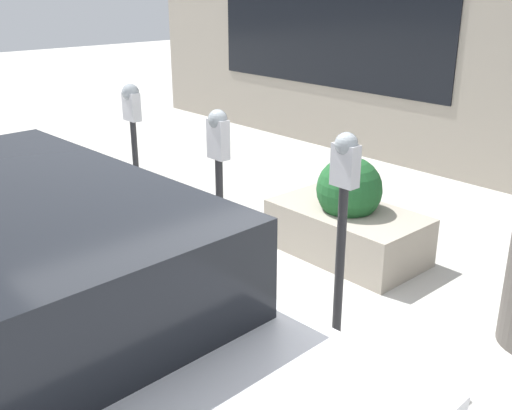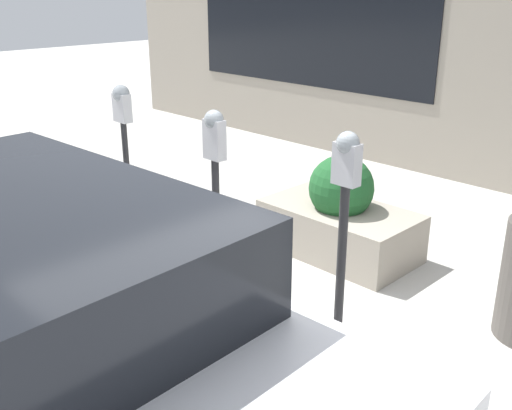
{
  "view_description": "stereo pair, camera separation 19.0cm",
  "coord_description": "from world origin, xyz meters",
  "views": [
    {
      "loc": [
        -2.84,
        2.47,
        2.42
      ],
      "look_at": [
        0.0,
        -0.08,
        0.99
      ],
      "focal_mm": 42.0,
      "sensor_mm": 36.0,
      "label": 1
    },
    {
      "loc": [
        -2.71,
        2.61,
        2.42
      ],
      "look_at": [
        0.0,
        -0.08,
        0.99
      ],
      "focal_mm": 42.0,
      "sensor_mm": 36.0,
      "label": 2
    }
  ],
  "objects": [
    {
      "name": "parking_meter_second",
      "position": [
        -0.57,
        -0.31,
        1.1
      ],
      "size": [
        0.17,
        0.15,
        1.57
      ],
      "color": "#232326",
      "rests_on": "ground_plane"
    },
    {
      "name": "ground_plane",
      "position": [
        0.0,
        0.0,
        0.0
      ],
      "size": [
        40.0,
        40.0,
        0.0
      ],
      "primitive_type": "plane",
      "color": "beige"
    },
    {
      "name": "parking_meter_middle",
      "position": [
        0.61,
        -0.25,
        1.11
      ],
      "size": [
        0.17,
        0.15,
        1.54
      ],
      "color": "#232326",
      "rests_on": "ground_plane"
    },
    {
      "name": "parking_meter_fourth",
      "position": [
        1.85,
        -0.25,
        1.17
      ],
      "size": [
        0.18,
        0.15,
        1.58
      ],
      "color": "#232326",
      "rests_on": "ground_plane"
    },
    {
      "name": "curb_strip",
      "position": [
        0.0,
        0.08,
        0.02
      ],
      "size": [
        14.66,
        0.16,
        0.04
      ],
      "color": "gray",
      "rests_on": "ground_plane"
    },
    {
      "name": "planter_box",
      "position": [
        0.42,
        -1.6,
        0.35
      ],
      "size": [
        1.42,
        0.8,
        0.95
      ],
      "color": "#A39989",
      "rests_on": "ground_plane"
    }
  ]
}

